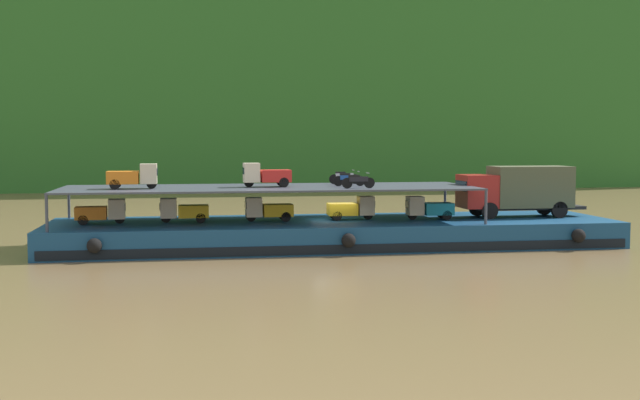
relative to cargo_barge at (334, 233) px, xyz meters
The scene contains 15 objects.
ground_plane 0.75m from the cargo_barge, 90.00° to the left, with size 400.00×400.00×0.00m, color brown.
hillside_far_bank 68.13m from the cargo_barge, 90.00° to the left, with size 120.50×31.21×38.20m.
cargo_barge is the anchor object (origin of this frame).
covered_lorry 11.69m from the cargo_barge, ahead, with size 7.88×2.37×3.10m.
cargo_rack 4.66m from the cargo_barge, behind, with size 23.62×7.33×2.00m.
mini_truck_lower_stern 13.32m from the cargo_barge, behind, with size 2.79×1.28×1.38m.
mini_truck_lower_aft 8.84m from the cargo_barge, behind, with size 2.75×1.22×1.38m.
mini_truck_lower_mid 4.14m from the cargo_barge, behind, with size 2.77×1.25×1.38m.
mini_truck_lower_fore 1.80m from the cargo_barge, ahead, with size 2.75×1.22×1.38m.
mini_truck_lower_bow 5.80m from the cargo_barge, ahead, with size 2.76×1.24×1.38m.
mini_truck_upper_stern 11.94m from the cargo_barge, behind, with size 2.76×1.23×1.38m.
mini_truck_upper_mid 5.29m from the cargo_barge, behind, with size 2.77×1.26×1.38m.
motorcycle_upper_port 3.97m from the cargo_barge, 66.55° to the right, with size 1.90×0.55×0.87m.
motorcycle_upper_centre 3.30m from the cargo_barge, ahead, with size 1.90×0.55×0.87m.
motorcycle_upper_stbd 4.01m from the cargo_barge, 65.68° to the left, with size 1.90×0.55×0.87m.
Camera 1 is at (-8.08, -44.86, 6.19)m, focal length 43.88 mm.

